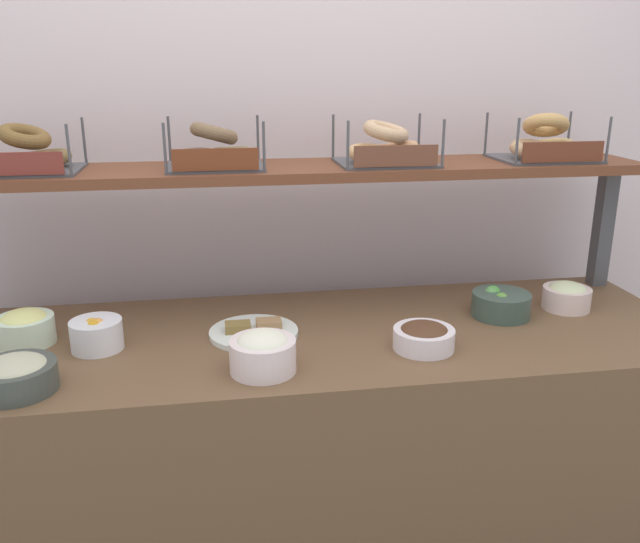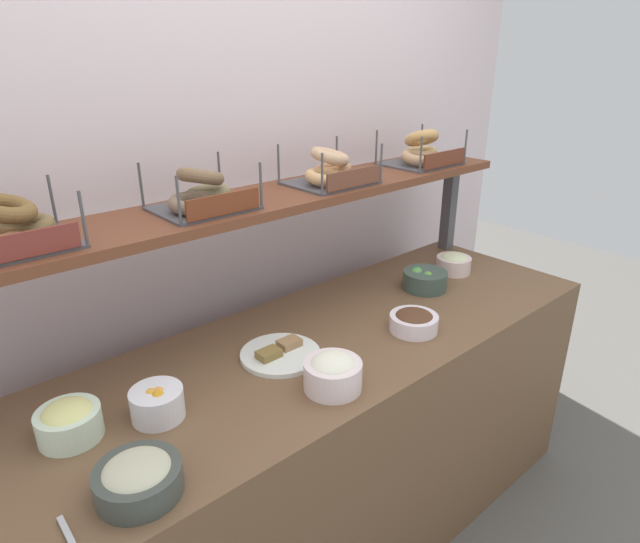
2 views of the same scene
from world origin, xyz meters
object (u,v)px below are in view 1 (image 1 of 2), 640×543
(bowl_tuna_salad, at_px, (15,375))
(bowl_egg_salad, at_px, (25,327))
(bowl_veggie_mix, at_px, (500,303))
(bagel_basket_plain, at_px, (385,148))
(bowl_fruit_salad, at_px, (96,334))
(serving_plate_white, at_px, (254,332))
(bagel_basket_cinnamon_raisin, at_px, (26,156))
(bagel_basket_sesame, at_px, (544,144))
(bowl_cream_cheese, at_px, (263,352))
(bowl_chocolate_spread, at_px, (424,336))
(bowl_potato_salad, at_px, (567,296))
(bagel_basket_poppy, at_px, (214,152))

(bowl_tuna_salad, height_order, bowl_egg_salad, bowl_egg_salad)
(bowl_veggie_mix, height_order, bagel_basket_plain, bagel_basket_plain)
(bowl_fruit_salad, height_order, serving_plate_white, bowl_fruit_salad)
(bowl_veggie_mix, relative_size, bagel_basket_cinnamon_raisin, 0.61)
(bagel_basket_cinnamon_raisin, bearing_deg, bowl_veggie_mix, -9.41)
(bowl_fruit_salad, height_order, bowl_veggie_mix, bowl_fruit_salad)
(bagel_basket_plain, bearing_deg, bowl_fruit_salad, -162.28)
(bagel_basket_sesame, bearing_deg, bowl_cream_cheese, -152.90)
(bowl_fruit_salad, bearing_deg, bowl_chocolate_spread, -9.10)
(bowl_egg_salad, bearing_deg, bagel_basket_sesame, 7.59)
(bowl_potato_salad, height_order, bagel_basket_sesame, bagel_basket_sesame)
(bagel_basket_plain, distance_m, bagel_basket_sesame, 0.51)
(bowl_tuna_salad, bearing_deg, bagel_basket_sesame, 17.98)
(serving_plate_white, relative_size, bagel_basket_poppy, 0.88)
(bowl_cream_cheese, distance_m, bagel_basket_plain, 0.76)
(bowl_egg_salad, bearing_deg, bowl_potato_salad, 0.43)
(bowl_cream_cheese, bearing_deg, bowl_veggie_mix, 19.58)
(bowl_chocolate_spread, height_order, bagel_basket_cinnamon_raisin, bagel_basket_cinnamon_raisin)
(bowl_potato_salad, height_order, serving_plate_white, bowl_potato_salad)
(bowl_potato_salad, bearing_deg, bagel_basket_sesame, 96.50)
(bowl_chocolate_spread, distance_m, bagel_basket_poppy, 0.80)
(bowl_potato_salad, bearing_deg, bowl_cream_cheese, -163.51)
(bowl_tuna_salad, xyz_separation_m, bowl_egg_salad, (-0.05, 0.28, 0.01))
(bowl_fruit_salad, distance_m, serving_plate_white, 0.42)
(bowl_tuna_salad, height_order, bagel_basket_cinnamon_raisin, bagel_basket_cinnamon_raisin)
(bagel_basket_poppy, bearing_deg, bowl_potato_salad, -10.65)
(bowl_chocolate_spread, distance_m, bagel_basket_plain, 0.60)
(bowl_egg_salad, bearing_deg, bowl_veggie_mix, -0.50)
(bowl_tuna_salad, xyz_separation_m, bagel_basket_plain, (0.99, 0.48, 0.44))
(bowl_veggie_mix, distance_m, bagel_basket_sesame, 0.53)
(bowl_cream_cheese, relative_size, bagel_basket_cinnamon_raisin, 0.58)
(bagel_basket_cinnamon_raisin, xyz_separation_m, bagel_basket_sesame, (1.54, -0.00, 0.00))
(bowl_tuna_salad, relative_size, bowl_egg_salad, 1.22)
(bowl_veggie_mix, height_order, bagel_basket_poppy, bagel_basket_poppy)
(bagel_basket_plain, bearing_deg, bowl_chocolate_spread, -88.22)
(bowl_tuna_salad, distance_m, bagel_basket_sesame, 1.64)
(bagel_basket_cinnamon_raisin, distance_m, bagel_basket_plain, 1.03)
(bowl_chocolate_spread, bearing_deg, bowl_cream_cheese, -171.29)
(serving_plate_white, bearing_deg, bowl_veggie_mix, 2.38)
(bowl_tuna_salad, xyz_separation_m, bowl_cream_cheese, (0.57, 0.01, 0.01))
(bowl_egg_salad, relative_size, bagel_basket_sesame, 0.51)
(bagel_basket_poppy, bearing_deg, bagel_basket_sesame, -0.12)
(bagel_basket_cinnamon_raisin, relative_size, bagel_basket_sesame, 0.94)
(bowl_potato_salad, relative_size, bowl_chocolate_spread, 0.89)
(bagel_basket_poppy, bearing_deg, bagel_basket_plain, -0.98)
(bowl_chocolate_spread, xyz_separation_m, bowl_veggie_mix, (0.30, 0.19, 0.00))
(bowl_cream_cheese, xyz_separation_m, bagel_basket_plain, (0.42, 0.47, 0.43))
(bowl_fruit_salad, bearing_deg, bagel_basket_poppy, 39.99)
(bowl_veggie_mix, xyz_separation_m, bagel_basket_sesame, (0.20, 0.22, 0.44))
(bagel_basket_sesame, bearing_deg, bowl_potato_salad, -83.50)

